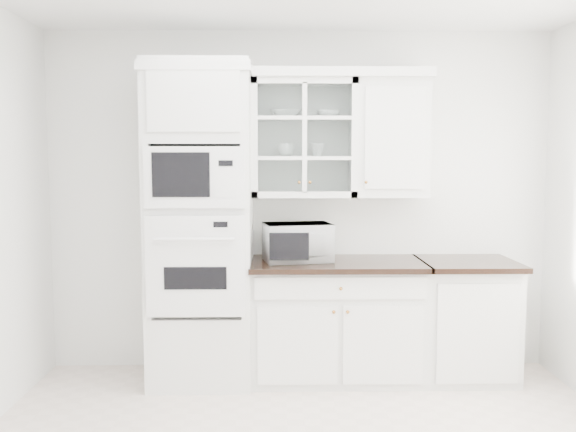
{
  "coord_description": "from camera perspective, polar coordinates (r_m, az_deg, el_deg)",
  "views": [
    {
      "loc": [
        -0.17,
        -3.15,
        1.7
      ],
      "look_at": [
        -0.1,
        1.05,
        1.3
      ],
      "focal_mm": 38.0,
      "sensor_mm": 36.0,
      "label": 1
    }
  ],
  "objects": [
    {
      "name": "extra_base_cabinet",
      "position": [
        4.97,
        16.24,
        -9.18
      ],
      "size": [
        0.72,
        0.67,
        0.92
      ],
      "color": "white",
      "rests_on": "ground"
    },
    {
      "name": "cup_a",
      "position": [
        4.74,
        -0.13,
        6.18
      ],
      "size": [
        0.15,
        0.15,
        0.1
      ],
      "primitive_type": "imported",
      "rotation": [
        0.0,
        0.0,
        0.2
      ],
      "color": "white",
      "rests_on": "upper_cabinet_glass"
    },
    {
      "name": "upper_cabinet_glass",
      "position": [
        4.74,
        1.48,
        7.25
      ],
      "size": [
        0.8,
        0.33,
        0.9
      ],
      "color": "white",
      "rests_on": "room_shell"
    },
    {
      "name": "base_cabinet_run",
      "position": [
        4.78,
        4.54,
        -9.58
      ],
      "size": [
        1.32,
        0.67,
        0.92
      ],
      "color": "white",
      "rests_on": "ground"
    },
    {
      "name": "room_shell",
      "position": [
        3.58,
        1.77,
        6.72
      ],
      "size": [
        4.0,
        3.5,
        2.7
      ],
      "color": "white",
      "rests_on": "ground"
    },
    {
      "name": "countertop_microwave",
      "position": [
        4.64,
        0.88,
        -2.44
      ],
      "size": [
        0.56,
        0.49,
        0.29
      ],
      "primitive_type": "imported",
      "rotation": [
        0.0,
        0.0,
        3.32
      ],
      "color": "white",
      "rests_on": "base_cabinet_run"
    },
    {
      "name": "crown_molding",
      "position": [
        4.75,
        0.21,
        13.12
      ],
      "size": [
        2.14,
        0.38,
        0.07
      ],
      "primitive_type": "cube",
      "color": "white",
      "rests_on": "room_shell"
    },
    {
      "name": "bowl_b",
      "position": [
        4.75,
        3.82,
        9.5
      ],
      "size": [
        0.21,
        0.21,
        0.05
      ],
      "primitive_type": "imported",
      "rotation": [
        0.0,
        0.0,
        0.22
      ],
      "color": "white",
      "rests_on": "upper_cabinet_glass"
    },
    {
      "name": "cup_b",
      "position": [
        4.74,
        2.74,
        6.18
      ],
      "size": [
        0.11,
        0.11,
        0.1
      ],
      "primitive_type": "imported",
      "rotation": [
        0.0,
        0.0,
        0.0
      ],
      "color": "white",
      "rests_on": "upper_cabinet_glass"
    },
    {
      "name": "upper_cabinet_solid",
      "position": [
        4.81,
        9.59,
        7.15
      ],
      "size": [
        0.55,
        0.33,
        0.9
      ],
      "primitive_type": "cube",
      "color": "white",
      "rests_on": "room_shell"
    },
    {
      "name": "bowl_a",
      "position": [
        4.75,
        -0.19,
        9.55
      ],
      "size": [
        0.25,
        0.25,
        0.06
      ],
      "primitive_type": "imported",
      "rotation": [
        0.0,
        0.0,
        0.02
      ],
      "color": "white",
      "rests_on": "upper_cabinet_glass"
    },
    {
      "name": "oven_column",
      "position": [
        4.63,
        -8.15,
        -0.82
      ],
      "size": [
        0.76,
        0.68,
        2.4
      ],
      "color": "white",
      "rests_on": "ground"
    }
  ]
}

